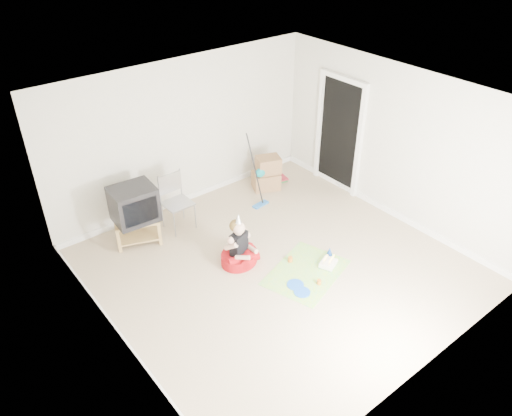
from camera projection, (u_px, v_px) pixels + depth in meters
ground at (278, 267)px, 7.54m from camera, size 5.00×5.00×0.00m
doorway_recess at (339, 136)px, 9.06m from camera, size 0.02×0.90×2.05m
tv_stand at (138, 228)px, 7.94m from camera, size 0.80×0.65×0.43m
crt_tv at (134, 204)px, 7.69m from camera, size 0.70×0.59×0.57m
folding_chair at (178, 203)px, 8.15m from camera, size 0.45×0.43×0.97m
cardboard_boxes at (267, 174)px, 9.36m from camera, size 0.62×0.54×0.62m
floor_mop at (261, 193)px, 8.85m from camera, size 0.33×0.43×1.28m
book_pile at (280, 178)px, 9.76m from camera, size 0.31×0.35×0.06m
seated_woman at (239, 252)px, 7.54m from camera, size 0.75×0.75×0.88m
party_mat at (306, 272)px, 7.43m from camera, size 1.46×1.24×0.01m
birthday_cake at (328, 264)px, 7.54m from camera, size 0.33×0.30×0.14m
blue_plate_near at (295, 285)px, 7.18m from camera, size 0.25×0.25×0.01m
blue_plate_far at (302, 292)px, 7.05m from camera, size 0.25×0.25×0.01m
orange_cup_near at (290, 259)px, 7.61m from camera, size 0.09×0.09×0.08m
orange_cup_far at (319, 282)px, 7.19m from camera, size 0.08×0.08×0.07m
blue_party_hat at (330, 252)px, 7.71m from camera, size 0.11×0.11×0.16m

